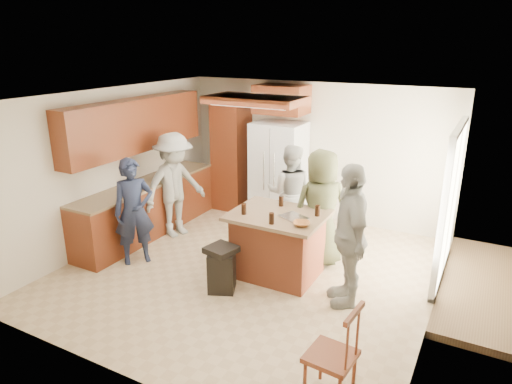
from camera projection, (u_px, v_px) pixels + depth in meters
The scene contains 12 objects.
person_front_left at pixel (134, 212), 6.69m from camera, with size 0.58×0.43×1.60m, color #1B2237.
person_behind_left at pixel (290, 193), 7.51m from camera, with size 0.78×0.48×1.61m, color #9B9A93.
person_behind_right at pixel (321, 209), 6.60m from camera, with size 0.85×0.56×1.75m, color #3A3C23.
person_side_right at pixel (349, 235), 5.59m from camera, with size 1.07×0.55×1.83m, color #98978F.
person_counter at pixel (175, 185), 7.61m from camera, with size 1.15×0.53×1.77m, color gray.
left_cabinetry at pixel (144, 180), 7.67m from camera, with size 0.64×3.00×2.30m.
back_wall_units at pixel (243, 141), 8.64m from camera, with size 1.80×0.60×2.45m.
refrigerator at pixel (278, 171), 8.37m from camera, with size 0.90×0.76×1.80m.
kitchen_island at pixel (278, 244), 6.40m from camera, with size 1.28×1.03×0.93m.
island_items at pixel (290, 216), 6.05m from camera, with size 1.03×0.74×0.15m.
trash_bin at pixel (222, 268), 6.04m from camera, with size 0.45×0.45×0.63m.
spindle_chair at pixel (333, 357), 4.15m from camera, with size 0.46×0.46×0.99m.
Camera 1 is at (2.89, -5.18, 3.19)m, focal length 32.00 mm.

